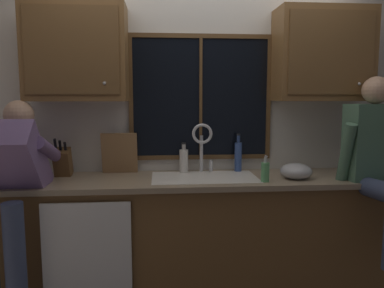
% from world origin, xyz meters
% --- Properties ---
extents(back_wall, '(5.68, 0.12, 2.55)m').
position_xyz_m(back_wall, '(0.00, 0.06, 1.27)').
color(back_wall, silver).
rests_on(back_wall, floor).
extents(window_glass, '(1.10, 0.02, 0.95)m').
position_xyz_m(window_glass, '(0.02, -0.01, 1.52)').
color(window_glass, black).
extents(window_frame_top, '(1.17, 0.02, 0.04)m').
position_xyz_m(window_frame_top, '(0.02, -0.02, 2.02)').
color(window_frame_top, brown).
extents(window_frame_bottom, '(1.17, 0.02, 0.04)m').
position_xyz_m(window_frame_bottom, '(0.02, -0.02, 1.03)').
color(window_frame_bottom, brown).
extents(window_frame_left, '(0.03, 0.02, 0.95)m').
position_xyz_m(window_frame_left, '(-0.55, -0.02, 1.52)').
color(window_frame_left, brown).
extents(window_frame_right, '(0.03, 0.02, 0.95)m').
position_xyz_m(window_frame_right, '(0.59, -0.02, 1.52)').
color(window_frame_right, brown).
extents(window_mullion_center, '(0.02, 0.02, 0.95)m').
position_xyz_m(window_mullion_center, '(0.02, -0.02, 1.52)').
color(window_mullion_center, brown).
extents(lower_cabinet_run, '(3.28, 0.58, 0.88)m').
position_xyz_m(lower_cabinet_run, '(0.00, -0.29, 0.44)').
color(lower_cabinet_run, brown).
rests_on(lower_cabinet_run, floor).
extents(countertop, '(3.34, 0.62, 0.04)m').
position_xyz_m(countertop, '(0.00, -0.31, 0.90)').
color(countertop, gray).
rests_on(countertop, lower_cabinet_run).
extents(dishwasher_front, '(0.60, 0.02, 0.74)m').
position_xyz_m(dishwasher_front, '(-0.82, -0.61, 0.46)').
color(dishwasher_front, white).
extents(upper_cabinet_left, '(0.74, 0.36, 0.72)m').
position_xyz_m(upper_cabinet_left, '(-0.93, -0.17, 1.86)').
color(upper_cabinet_left, brown).
extents(upper_cabinet_right, '(0.74, 0.36, 0.72)m').
position_xyz_m(upper_cabinet_right, '(0.97, -0.17, 1.86)').
color(upper_cabinet_right, brown).
extents(sink, '(0.80, 0.46, 0.21)m').
position_xyz_m(sink, '(0.02, -0.30, 0.82)').
color(sink, white).
rests_on(sink, lower_cabinet_run).
extents(faucet, '(0.18, 0.09, 0.40)m').
position_xyz_m(faucet, '(0.03, -0.12, 1.17)').
color(faucet, silver).
rests_on(faucet, countertop).
extents(person_standing, '(0.53, 0.71, 1.51)m').
position_xyz_m(person_standing, '(-1.32, -0.59, 0.94)').
color(person_standing, '#384260').
rests_on(person_standing, floor).
extents(person_sitting_on_counter, '(0.54, 0.61, 1.26)m').
position_xyz_m(person_sitting_on_counter, '(1.26, -0.57, 1.10)').
color(person_sitting_on_counter, '#384260').
rests_on(person_sitting_on_counter, countertop).
extents(knife_block, '(0.12, 0.18, 0.32)m').
position_xyz_m(knife_block, '(-1.07, -0.17, 1.03)').
color(knife_block, brown).
rests_on(knife_block, countertop).
extents(cutting_board, '(0.28, 0.09, 0.33)m').
position_xyz_m(cutting_board, '(-0.64, -0.08, 1.08)').
color(cutting_board, '#997047').
rests_on(cutting_board, countertop).
extents(mixing_bowl, '(0.24, 0.24, 0.12)m').
position_xyz_m(mixing_bowl, '(0.71, -0.39, 0.97)').
color(mixing_bowl, '#B7B7BC').
rests_on(mixing_bowl, countertop).
extents(soap_dispenser, '(0.06, 0.07, 0.20)m').
position_xyz_m(soap_dispenser, '(0.44, -0.49, 0.99)').
color(soap_dispenser, '#59A566').
rests_on(soap_dispenser, countertop).
extents(bottle_green_glass, '(0.07, 0.07, 0.24)m').
position_xyz_m(bottle_green_glass, '(-0.12, -0.10, 1.02)').
color(bottle_green_glass, silver).
rests_on(bottle_green_glass, countertop).
extents(bottle_tall_clear, '(0.06, 0.06, 0.31)m').
position_xyz_m(bottle_tall_clear, '(0.33, -0.09, 1.05)').
color(bottle_tall_clear, '#334C8C').
rests_on(bottle_tall_clear, countertop).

